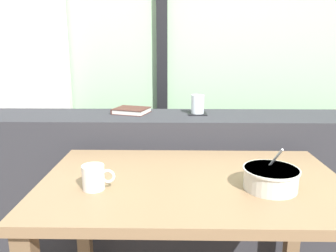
{
  "coord_description": "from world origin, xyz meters",
  "views": [
    {
      "loc": [
        -0.06,
        -1.19,
        1.2
      ],
      "look_at": [
        -0.09,
        0.47,
        0.8
      ],
      "focal_mm": 35.21,
      "sensor_mm": 36.0,
      "label": 1
    }
  ],
  "objects_px": {
    "breakfast_table": "(192,208)",
    "soup_bowl": "(271,179)",
    "ceramic_mug": "(94,177)",
    "closed_book": "(131,110)",
    "juice_glass": "(197,105)",
    "coaster_square": "(197,114)"
  },
  "relations": [
    {
      "from": "coaster_square",
      "to": "ceramic_mug",
      "type": "bearing_deg",
      "value": -118.85
    },
    {
      "from": "soup_bowl",
      "to": "ceramic_mug",
      "type": "bearing_deg",
      "value": -178.71
    },
    {
      "from": "breakfast_table",
      "to": "soup_bowl",
      "type": "height_order",
      "value": "soup_bowl"
    },
    {
      "from": "closed_book",
      "to": "soup_bowl",
      "type": "xyz_separation_m",
      "value": [
        0.57,
        -0.73,
        -0.09
      ]
    },
    {
      "from": "coaster_square",
      "to": "closed_book",
      "type": "bearing_deg",
      "value": 176.28
    },
    {
      "from": "closed_book",
      "to": "juice_glass",
      "type": "bearing_deg",
      "value": -3.72
    },
    {
      "from": "breakfast_table",
      "to": "ceramic_mug",
      "type": "distance_m",
      "value": 0.39
    },
    {
      "from": "soup_bowl",
      "to": "ceramic_mug",
      "type": "relative_size",
      "value": 1.68
    },
    {
      "from": "closed_book",
      "to": "soup_bowl",
      "type": "relative_size",
      "value": 1.14
    },
    {
      "from": "breakfast_table",
      "to": "juice_glass",
      "type": "height_order",
      "value": "juice_glass"
    },
    {
      "from": "soup_bowl",
      "to": "ceramic_mug",
      "type": "height_order",
      "value": "soup_bowl"
    },
    {
      "from": "coaster_square",
      "to": "juice_glass",
      "type": "bearing_deg",
      "value": 0.0
    },
    {
      "from": "closed_book",
      "to": "ceramic_mug",
      "type": "distance_m",
      "value": 0.75
    },
    {
      "from": "juice_glass",
      "to": "closed_book",
      "type": "distance_m",
      "value": 0.37
    },
    {
      "from": "breakfast_table",
      "to": "closed_book",
      "type": "height_order",
      "value": "closed_book"
    },
    {
      "from": "breakfast_table",
      "to": "coaster_square",
      "type": "bearing_deg",
      "value": 84.72
    },
    {
      "from": "juice_glass",
      "to": "soup_bowl",
      "type": "height_order",
      "value": "juice_glass"
    },
    {
      "from": "juice_glass",
      "to": "ceramic_mug",
      "type": "bearing_deg",
      "value": -118.85
    },
    {
      "from": "juice_glass",
      "to": "breakfast_table",
      "type": "bearing_deg",
      "value": -95.28
    },
    {
      "from": "juice_glass",
      "to": "ceramic_mug",
      "type": "xyz_separation_m",
      "value": [
        -0.4,
        -0.72,
        -0.12
      ]
    },
    {
      "from": "breakfast_table",
      "to": "ceramic_mug",
      "type": "xyz_separation_m",
      "value": [
        -0.34,
        -0.09,
        0.16
      ]
    },
    {
      "from": "closed_book",
      "to": "coaster_square",
      "type": "bearing_deg",
      "value": -3.72
    }
  ]
}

